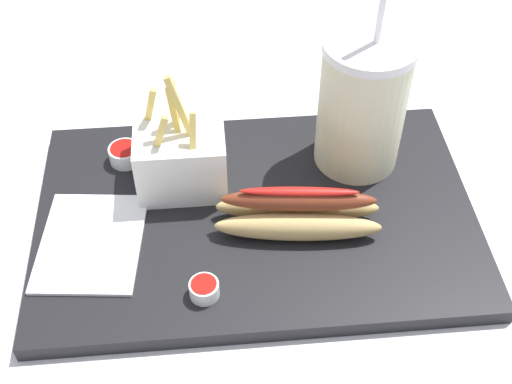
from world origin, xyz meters
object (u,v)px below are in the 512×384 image
Objects in this scene: ketchup_cup_1 at (204,289)px; ketchup_cup_2 at (125,154)px; hot_dog_1 at (298,213)px; napkin_stack at (91,242)px; fries_basket at (181,154)px; soda_cup at (362,103)px.

ketchup_cup_1 is 0.80× the size of ketchup_cup_2.
ketchup_cup_1 is at bearing -142.28° from hot_dog_1.
ketchup_cup_2 is 0.28× the size of napkin_stack.
fries_basket is 1.10× the size of napkin_stack.
napkin_stack is (-0.12, 0.08, -0.01)m from ketchup_cup_1.
fries_basket is at bearing 145.34° from hot_dog_1.
ketchup_cup_2 reaches higher than napkin_stack.
fries_basket is 0.14m from napkin_stack.
hot_dog_1 is 0.23m from ketchup_cup_2.
soda_cup reaches higher than hot_dog_1.
hot_dog_1 is 6.06× the size of ketchup_cup_1.
napkin_stack is (-0.22, -0.00, -0.02)m from hot_dog_1.
ketchup_cup_2 is (-0.28, 0.02, -0.07)m from soda_cup.
napkin_stack is (-0.03, -0.13, -0.01)m from ketchup_cup_2.
ketchup_cup_2 is at bearing 151.19° from fries_basket.
napkin_stack is (-0.31, -0.11, -0.08)m from soda_cup.
napkin_stack is at bearing -103.94° from ketchup_cup_2.
fries_basket is at bearing 41.69° from napkin_stack.
ketchup_cup_1 reaches higher than napkin_stack.
ketchup_cup_1 is 0.22× the size of napkin_stack.
ketchup_cup_1 is (0.02, -0.17, -0.03)m from fries_basket.
hot_dog_1 reaches higher than ketchup_cup_2.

